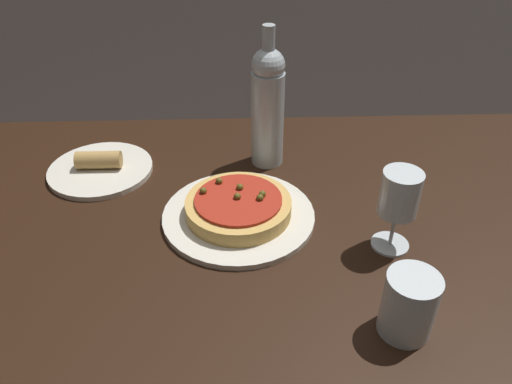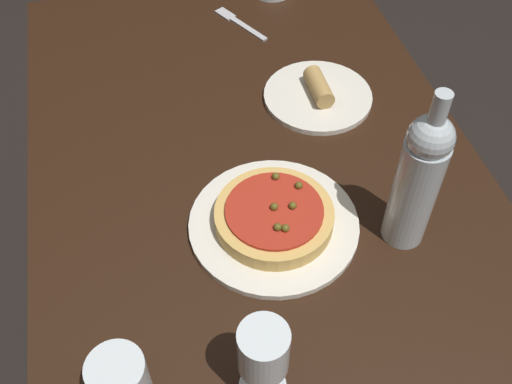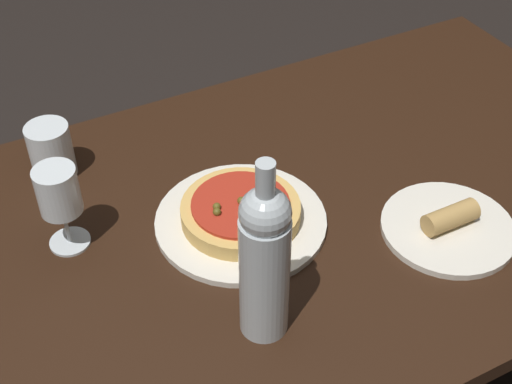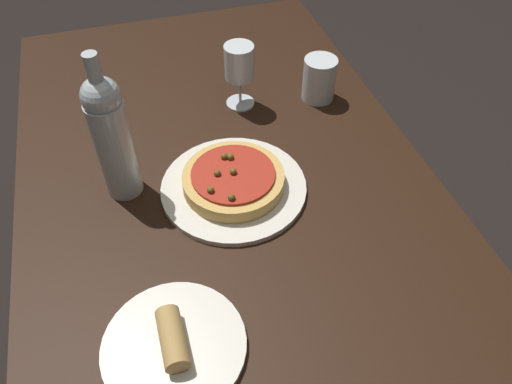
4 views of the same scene
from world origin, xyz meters
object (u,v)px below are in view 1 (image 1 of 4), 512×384
(dinner_plate, at_px, (239,216))
(wine_glass, at_px, (399,197))
(water_cup, at_px, (409,305))
(dining_table, at_px, (221,246))
(pizza, at_px, (238,206))
(wine_bottle, at_px, (268,105))
(side_plate, at_px, (100,168))

(dinner_plate, distance_m, wine_glass, 0.31)
(wine_glass, relative_size, water_cup, 1.49)
(dining_table, distance_m, dinner_plate, 0.09)
(pizza, distance_m, water_cup, 0.38)
(water_cup, bearing_deg, wine_glass, 81.33)
(dining_table, distance_m, water_cup, 0.42)
(dining_table, relative_size, pizza, 7.76)
(dining_table, xyz_separation_m, wine_bottle, (0.10, 0.21, 0.22))
(water_cup, bearing_deg, pizza, 131.22)
(dining_table, relative_size, wine_glass, 10.13)
(dining_table, relative_size, dinner_plate, 5.37)
(dinner_plate, distance_m, water_cup, 0.38)
(wine_bottle, height_order, side_plate, wine_bottle)
(dinner_plate, height_order, side_plate, side_plate)
(dinner_plate, distance_m, side_plate, 0.36)
(dining_table, height_order, water_cup, water_cup)
(water_cup, bearing_deg, dinner_plate, 131.24)
(wine_bottle, distance_m, side_plate, 0.40)
(dinner_plate, xyz_separation_m, side_plate, (-0.31, 0.18, 0.00))
(pizza, height_order, wine_glass, wine_glass)
(water_cup, distance_m, side_plate, 0.72)
(pizza, xyz_separation_m, wine_glass, (0.28, -0.09, 0.08))
(dining_table, bearing_deg, wine_bottle, 63.01)
(wine_bottle, relative_size, water_cup, 2.95)
(dinner_plate, bearing_deg, side_plate, 149.72)
(wine_glass, distance_m, wine_bottle, 0.37)
(side_plate, bearing_deg, wine_glass, -24.84)
(dinner_plate, xyz_separation_m, wine_glass, (0.28, -0.09, 0.10))
(wine_glass, distance_m, side_plate, 0.65)
(wine_glass, xyz_separation_m, side_plate, (-0.58, 0.27, -0.10))
(dinner_plate, height_order, wine_glass, wine_glass)
(dinner_plate, height_order, wine_bottle, wine_bottle)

